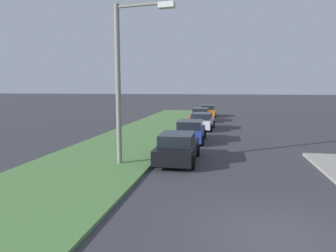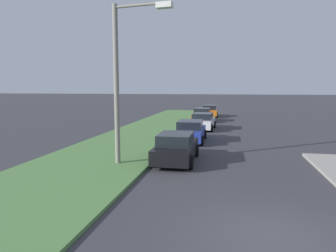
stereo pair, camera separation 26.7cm
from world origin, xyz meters
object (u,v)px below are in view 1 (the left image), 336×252
parked_car_blue (190,131)px  streetlight (125,73)px  parked_car_orange (208,111)px  parked_car_black (178,148)px  parked_car_white (202,121)px  parked_car_red (201,115)px

parked_car_blue → streetlight: (-7.16, 2.28, 3.67)m
parked_car_orange → streetlight: bearing=171.1°
parked_car_black → parked_car_white: bearing=-2.0°
parked_car_blue → parked_car_red: bearing=0.7°
parked_car_black → parked_car_blue: same height
parked_car_blue → parked_car_orange: 18.28m
parked_car_red → parked_car_blue: bearing=-177.2°
parked_car_black → parked_car_red: (18.52, 0.26, 0.00)m
parked_car_white → parked_car_orange: 12.04m
parked_car_white → parked_car_black: bearing=-179.1°
parked_car_black → streetlight: bearing=119.1°
parked_car_red → streetlight: 20.25m
parked_car_black → parked_car_orange: bearing=-0.8°
parked_car_white → parked_car_red: (6.41, 0.59, 0.00)m
streetlight → parked_car_red: bearing=-5.8°
parked_car_white → parked_car_red: same height
parked_car_blue → parked_car_red: 12.65m
parked_car_blue → parked_car_red: size_ratio=0.99×
parked_car_blue → parked_car_white: 6.25m
parked_car_white → streetlight: bearing=171.4°
parked_car_blue → parked_car_white: (6.24, -0.34, 0.00)m
parked_car_orange → streetlight: streetlight is taller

